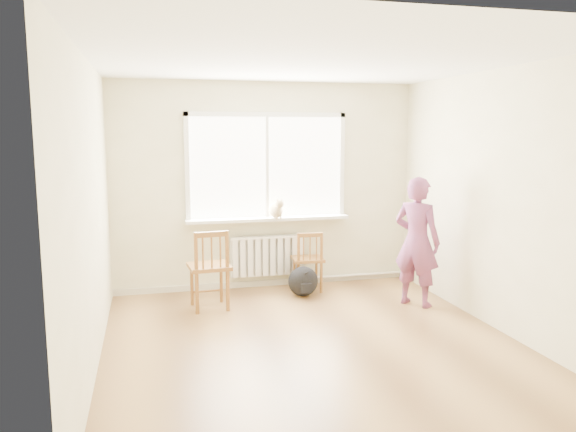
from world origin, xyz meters
TOP-DOWN VIEW (x-y plane):
  - floor at (0.00, 0.00)m, footprint 4.50×4.50m
  - ceiling at (0.00, 0.00)m, footprint 4.50×4.50m
  - back_wall at (0.00, 2.25)m, footprint 4.00×0.01m
  - window at (0.00, 2.22)m, footprint 2.12×0.05m
  - windowsill at (0.00, 2.14)m, footprint 2.15×0.22m
  - radiator at (0.00, 2.16)m, footprint 1.00×0.12m
  - heating_pipe at (1.25, 2.19)m, footprint 1.40×0.04m
  - baseboard at (0.00, 2.23)m, footprint 4.00×0.03m
  - chair_left at (-0.85, 1.40)m, footprint 0.50×0.48m
  - chair_right at (0.47, 1.85)m, footprint 0.42×0.40m
  - person at (1.55, 0.98)m, footprint 0.64×0.67m
  - cat at (0.09, 2.05)m, footprint 0.22×0.41m
  - backpack at (0.34, 1.66)m, footprint 0.41×0.32m

SIDE VIEW (x-z plane):
  - floor at x=0.00m, z-range 0.00..0.00m
  - baseboard at x=0.00m, z-range 0.00..0.08m
  - heating_pipe at x=1.25m, z-range 0.06..0.10m
  - backpack at x=0.34m, z-range 0.00..0.38m
  - chair_right at x=0.47m, z-range 0.00..0.80m
  - radiator at x=0.00m, z-range 0.16..0.71m
  - chair_left at x=-0.85m, z-range 0.00..0.95m
  - person at x=1.55m, z-range 0.00..1.55m
  - windowsill at x=0.00m, z-range 0.91..0.95m
  - cat at x=0.09m, z-range 0.92..1.20m
  - back_wall at x=0.00m, z-range 0.00..2.70m
  - window at x=0.00m, z-range 0.95..2.37m
  - ceiling at x=0.00m, z-range 2.70..2.70m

